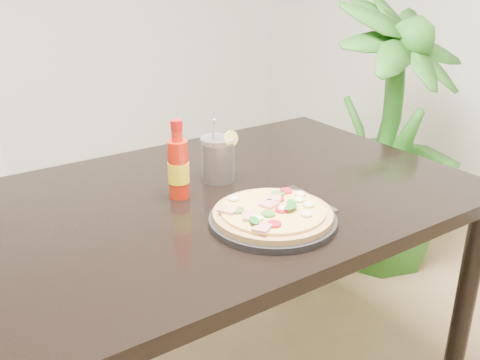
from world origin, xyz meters
TOP-DOWN VIEW (x-y plane):
  - dining_table at (0.11, 0.04)m, footprint 1.40×0.90m
  - plate at (0.14, -0.19)m, footprint 0.31×0.31m
  - pizza at (0.14, -0.19)m, footprint 0.29×0.29m
  - hot_sauce_bottle at (0.03, 0.07)m, footprint 0.06×0.06m
  - cola_cup at (0.17, 0.11)m, footprint 0.10×0.10m
  - fork at (0.30, -0.13)m, footprint 0.02×0.19m
  - houseplant at (1.27, 0.44)m, footprint 0.79×0.79m
  - plant_pot at (1.27, 0.44)m, footprint 0.28×0.28m

SIDE VIEW (x-z plane):
  - plant_pot at x=1.27m, z-range 0.00..0.22m
  - houseplant at x=1.27m, z-range 0.00..1.20m
  - dining_table at x=0.11m, z-range 0.29..1.04m
  - fork at x=0.30m, z-range 0.75..0.76m
  - plate at x=0.14m, z-range 0.75..0.77m
  - pizza at x=0.14m, z-range 0.76..0.79m
  - cola_cup at x=0.17m, z-range 0.72..0.90m
  - hot_sauce_bottle at x=0.03m, z-range 0.73..0.94m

